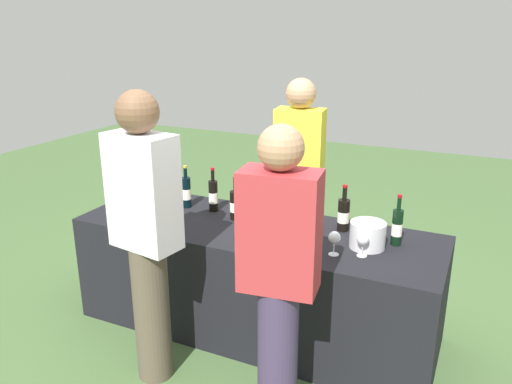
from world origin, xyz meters
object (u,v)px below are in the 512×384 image
(ice_bucket, at_px, (368,235))
(wine_bottle_3, at_px, (236,204))
(wine_bottle_1, at_px, (186,192))
(wine_bottle_6, at_px, (344,214))
(server_pouring, at_px, (299,177))
(wine_glass_1, at_px, (295,228))
(wine_glass_3, at_px, (363,240))
(guest_1, at_px, (279,273))
(wine_bottle_4, at_px, (282,206))
(wine_glass_2, at_px, (334,238))
(guest_0, at_px, (146,230))
(wine_glass_0, at_px, (264,227))
(wine_bottle_0, at_px, (162,188))
(wine_bottle_7, at_px, (397,227))
(wine_bottle_5, at_px, (310,212))
(wine_bottle_2, at_px, (213,195))

(ice_bucket, bearing_deg, wine_bottle_3, 175.17)
(wine_bottle_1, xyz_separation_m, wine_bottle_6, (1.18, 0.05, -0.01))
(wine_bottle_6, height_order, server_pouring, server_pouring)
(wine_glass_1, height_order, wine_glass_3, wine_glass_1)
(wine_bottle_6, bearing_deg, guest_1, -93.19)
(wine_bottle_4, distance_m, wine_glass_2, 0.60)
(guest_0, bearing_deg, wine_glass_3, 37.61)
(wine_glass_0, relative_size, ice_bucket, 0.67)
(wine_glass_0, relative_size, server_pouring, 0.09)
(wine_bottle_0, distance_m, wine_bottle_7, 1.77)
(wine_bottle_3, bearing_deg, wine_glass_3, -13.00)
(wine_bottle_3, bearing_deg, guest_1, -51.43)
(wine_bottle_7, bearing_deg, wine_bottle_5, 177.51)
(wine_glass_0, height_order, wine_glass_1, wine_glass_0)
(guest_1, bearing_deg, wine_bottle_0, 138.04)
(wine_bottle_3, bearing_deg, guest_0, -100.40)
(wine_bottle_6, xyz_separation_m, wine_glass_0, (-0.39, -0.41, -0.01))
(guest_1, bearing_deg, wine_bottle_3, 121.18)
(wine_bottle_5, height_order, wine_bottle_6, wine_bottle_6)
(ice_bucket, bearing_deg, wine_bottle_1, 174.09)
(ice_bucket, bearing_deg, wine_bottle_7, 36.08)
(wine_bottle_4, xyz_separation_m, wine_glass_0, (0.04, -0.38, -0.01))
(wine_glass_1, relative_size, ice_bucket, 0.66)
(wine_glass_3, bearing_deg, wine_bottle_2, 165.86)
(wine_glass_0, bearing_deg, wine_bottle_6, 46.63)
(wine_bottle_2, relative_size, wine_bottle_4, 1.03)
(wine_bottle_2, bearing_deg, wine_bottle_5, -1.52)
(wine_bottle_1, xyz_separation_m, wine_bottle_5, (0.97, -0.01, -0.00))
(wine_bottle_3, height_order, guest_0, guest_0)
(wine_glass_0, relative_size, guest_1, 0.09)
(wine_bottle_3, relative_size, wine_bottle_5, 0.97)
(wine_bottle_2, relative_size, guest_0, 0.19)
(wine_bottle_4, bearing_deg, wine_glass_3, -25.52)
(wine_bottle_3, bearing_deg, wine_glass_2, -19.02)
(wine_bottle_5, height_order, wine_glass_0, wine_bottle_5)
(wine_bottle_1, height_order, wine_glass_3, wine_bottle_1)
(wine_bottle_2, bearing_deg, wine_bottle_4, 0.99)
(wine_bottle_6, bearing_deg, wine_bottle_4, -175.63)
(wine_glass_0, bearing_deg, server_pouring, 97.21)
(wine_bottle_0, xyz_separation_m, wine_bottle_2, (0.45, -0.00, 0.01))
(wine_bottle_3, relative_size, guest_0, 0.17)
(wine_bottle_3, distance_m, wine_glass_3, 0.97)
(wine_bottle_7, xyz_separation_m, wine_glass_1, (-0.57, -0.25, -0.01))
(server_pouring, distance_m, guest_0, 1.49)
(wine_bottle_7, bearing_deg, wine_glass_2, -135.04)
(wine_bottle_2, height_order, ice_bucket, wine_bottle_2)
(wine_bottle_7, relative_size, wine_glass_0, 2.23)
(server_pouring, xyz_separation_m, guest_1, (0.45, -1.48, -0.04))
(guest_1, bearing_deg, wine_glass_3, 59.93)
(wine_bottle_7, bearing_deg, wine_bottle_4, 176.07)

